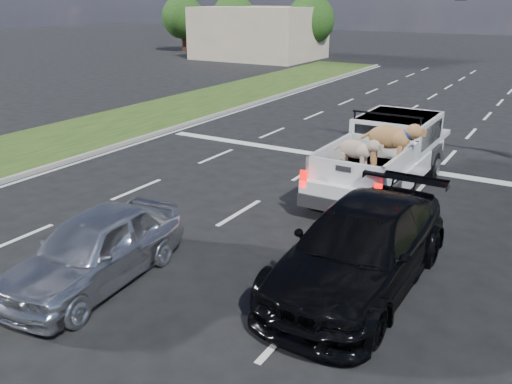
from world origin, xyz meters
TOP-DOWN VIEW (x-y plane):
  - ground at (0.00, 0.00)m, footprint 160.00×160.00m
  - road_markings at (0.00, 6.56)m, footprint 17.75×60.00m
  - grass_median_left at (-11.50, 6.00)m, footprint 5.00×60.00m
  - curb_left at (-9.05, 6.00)m, footprint 0.15×60.00m
  - building_left at (-20.00, 36.00)m, footprint 10.00×8.00m
  - tree_far_a at (-30.00, 38.00)m, footprint 4.20×4.20m
  - tree_far_b at (-24.00, 38.00)m, footprint 4.20×4.20m
  - tree_far_c at (-16.00, 38.00)m, footprint 4.20×4.20m
  - pickup_truck at (0.81, 7.56)m, footprint 2.41×5.92m
  - silver_sedan at (-2.20, -0.43)m, footprint 2.04×4.30m
  - black_coupe at (2.20, 2.04)m, footprint 2.31×5.48m

SIDE VIEW (x-z plane):
  - ground at x=0.00m, z-range 0.00..0.00m
  - road_markings at x=0.00m, z-range 0.00..0.01m
  - grass_median_left at x=-11.50m, z-range 0.00..0.10m
  - curb_left at x=-9.05m, z-range 0.00..0.14m
  - silver_sedan at x=-2.20m, z-range 0.00..1.42m
  - black_coupe at x=2.20m, z-range 0.00..1.58m
  - pickup_truck at x=0.81m, z-range -0.06..2.15m
  - building_left at x=-20.00m, z-range 0.00..4.40m
  - tree_far_a at x=-30.00m, z-range 0.59..5.99m
  - tree_far_b at x=-24.00m, z-range 0.59..5.99m
  - tree_far_c at x=-16.00m, z-range 0.59..5.99m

